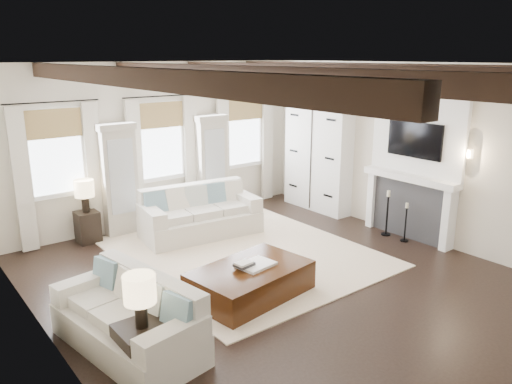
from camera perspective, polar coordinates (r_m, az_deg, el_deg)
ground at (r=7.70m, az=2.93°, el=-10.14°), size 7.50×7.50×0.00m
room_shell at (r=8.24m, az=2.97°, el=5.39°), size 6.54×7.54×3.22m
area_rug at (r=8.73m, az=-1.57°, el=-6.87°), size 3.73×4.43×0.02m
sofa_back at (r=9.52m, az=-6.51°, el=-2.68°), size 2.29×1.25×0.94m
sofa_left at (r=6.16m, az=-14.03°, el=-13.99°), size 1.20×2.11×0.86m
ottoman at (r=7.17m, az=-0.66°, el=-10.21°), size 1.79×1.26×0.44m
tray at (r=7.12m, az=-0.01°, el=-8.30°), size 0.55×0.45×0.04m
book_lower at (r=7.03m, az=-1.37°, el=-8.28°), size 0.29×0.23×0.04m
book_upper at (r=6.98m, az=-1.45°, el=-8.13°), size 0.24×0.20×0.03m
side_table_front at (r=5.76m, az=-12.73°, el=-17.03°), size 0.53×0.53×0.53m
lamp_front at (r=5.44m, az=-13.14°, el=-11.06°), size 0.35×0.35×0.59m
side_table_back at (r=9.63m, az=-18.68°, el=-3.79°), size 0.38×0.38×0.58m
lamp_back at (r=9.44m, az=-19.04°, el=0.19°), size 0.35×0.35×0.60m
candlestick_near at (r=9.55m, az=16.70°, el=-3.68°), size 0.15×0.15×0.73m
candlestick_far at (r=9.77m, az=14.74°, el=-2.75°), size 0.18×0.18×0.87m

